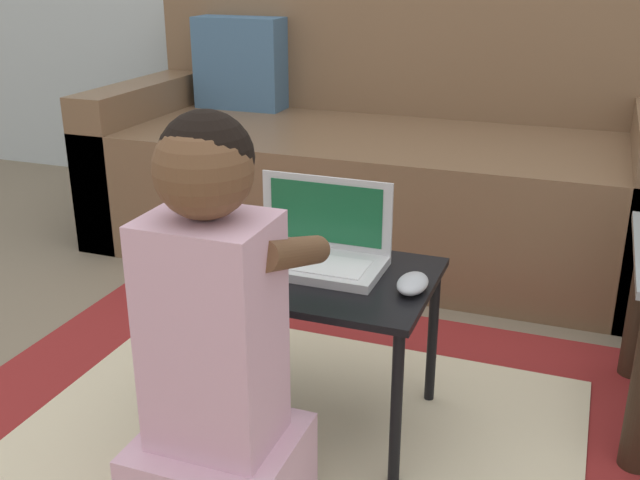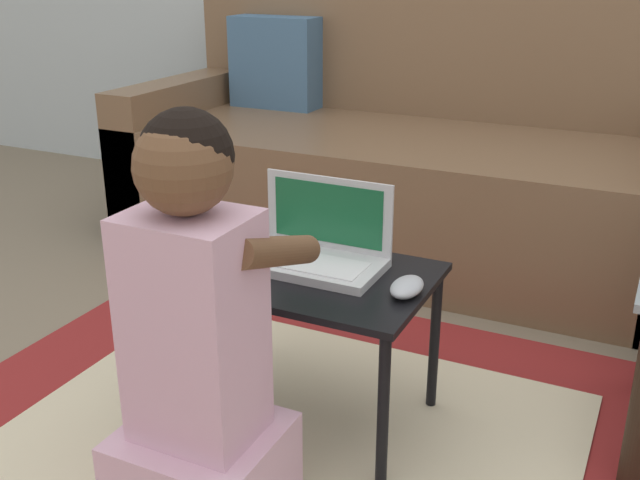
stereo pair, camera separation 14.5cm
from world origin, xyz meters
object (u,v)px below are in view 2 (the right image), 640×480
Objects in this scene: couch at (408,164)px; person_seated at (198,351)px; laptop at (316,251)px; computer_mouse at (407,287)px; laptop_desk at (309,291)px.

person_seated is at bearing -84.23° from couch.
laptop is 0.39× the size of person_seated.
computer_mouse is (0.24, -0.05, -0.02)m from laptop.
computer_mouse is at bearing -70.65° from couch.
computer_mouse is 0.46m from person_seated.
person_seated is at bearing -94.14° from laptop.
person_seated is (-0.03, -0.43, -0.05)m from laptop.
couch is 1.19m from laptop.
person_seated reaches higher than laptop_desk.
laptop_desk is at bearing 84.94° from person_seated.
couch is 3.73× the size of laptop_desk.
laptop is at bearing 94.38° from laptop_desk.
computer_mouse reaches higher than laptop_desk.
couch reaches higher than laptop_desk.
couch is 2.50× the size of person_seated.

